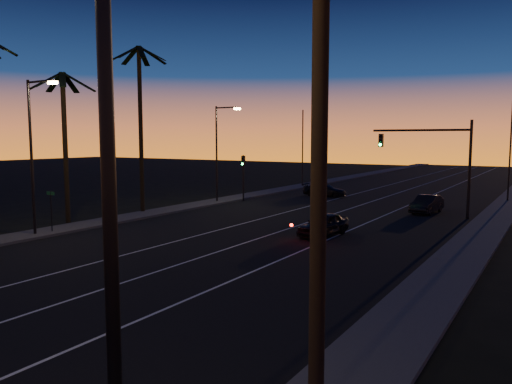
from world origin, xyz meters
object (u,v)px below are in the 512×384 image
Objects in this scene: utility_pole at (319,161)px; signal_mast at (435,151)px; lead_car at (323,224)px; right_car at (427,204)px; cross_car at (325,190)px.

signal_mast is (-4.46, 29.99, -0.53)m from utility_pole.
utility_pole is 21.25m from lead_car.
cross_car is at bearing 151.72° from right_car.
signal_mast is 1.60× the size of cross_car.
signal_mast is at bearing 98.47° from utility_pole.
lead_car is at bearing 113.63° from utility_pole.
cross_car is at bearing 113.63° from lead_car.
signal_mast is at bearing 70.72° from lead_car.
lead_car is 20.24m from cross_car.
utility_pole reaches higher than right_car.
right_car is at bearing 76.38° from lead_car.
cross_car is (-11.96, 7.54, -4.15)m from signal_mast.
lead_car is 12.90m from right_car.
utility_pole is 2.38× the size of right_car.
utility_pole reaches higher than signal_mast.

